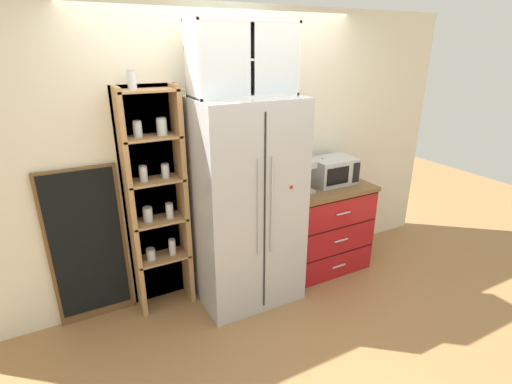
{
  "coord_description": "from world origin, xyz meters",
  "views": [
    {
      "loc": [
        -1.38,
        -2.77,
        2.22
      ],
      "look_at": [
        0.1,
        0.02,
        1.01
      ],
      "focal_mm": 26.92,
      "sensor_mm": 36.0,
      "label": 1
    }
  ],
  "objects_px": {
    "microwave": "(332,171)",
    "bottle_amber": "(321,173)",
    "refrigerator": "(246,204)",
    "mug_cream": "(328,182)",
    "chalkboard_menu": "(88,247)",
    "coffee_maker": "(301,175)"
  },
  "relations": [
    {
      "from": "refrigerator",
      "to": "microwave",
      "type": "distance_m",
      "value": 1.04
    },
    {
      "from": "refrigerator",
      "to": "mug_cream",
      "type": "bearing_deg",
      "value": 2.32
    },
    {
      "from": "microwave",
      "to": "chalkboard_menu",
      "type": "height_order",
      "value": "chalkboard_menu"
    },
    {
      "from": "microwave",
      "to": "coffee_maker",
      "type": "xyz_separation_m",
      "value": [
        -0.4,
        -0.04,
        0.03
      ]
    },
    {
      "from": "mug_cream",
      "to": "refrigerator",
      "type": "bearing_deg",
      "value": -177.68
    },
    {
      "from": "microwave",
      "to": "bottle_amber",
      "type": "bearing_deg",
      "value": 158.62
    },
    {
      "from": "microwave",
      "to": "mug_cream",
      "type": "height_order",
      "value": "microwave"
    },
    {
      "from": "chalkboard_menu",
      "to": "coffee_maker",
      "type": "bearing_deg",
      "value": -7.31
    },
    {
      "from": "mug_cream",
      "to": "bottle_amber",
      "type": "height_order",
      "value": "bottle_amber"
    },
    {
      "from": "microwave",
      "to": "mug_cream",
      "type": "bearing_deg",
      "value": -145.92
    },
    {
      "from": "microwave",
      "to": "bottle_amber",
      "type": "xyz_separation_m",
      "value": [
        -0.1,
        0.04,
        -0.02
      ]
    },
    {
      "from": "bottle_amber",
      "to": "chalkboard_menu",
      "type": "relative_size",
      "value": 0.19
    },
    {
      "from": "refrigerator",
      "to": "microwave",
      "type": "bearing_deg",
      "value": 5.94
    },
    {
      "from": "microwave",
      "to": "coffee_maker",
      "type": "height_order",
      "value": "coffee_maker"
    },
    {
      "from": "coffee_maker",
      "to": "chalkboard_menu",
      "type": "relative_size",
      "value": 0.23
    },
    {
      "from": "microwave",
      "to": "mug_cream",
      "type": "distance_m",
      "value": 0.15
    },
    {
      "from": "refrigerator",
      "to": "chalkboard_menu",
      "type": "xyz_separation_m",
      "value": [
        -1.3,
        0.31,
        -0.24
      ]
    },
    {
      "from": "refrigerator",
      "to": "coffee_maker",
      "type": "height_order",
      "value": "refrigerator"
    },
    {
      "from": "coffee_maker",
      "to": "mug_cream",
      "type": "distance_m",
      "value": 0.32
    },
    {
      "from": "coffee_maker",
      "to": "refrigerator",
      "type": "bearing_deg",
      "value": -174.06
    },
    {
      "from": "microwave",
      "to": "refrigerator",
      "type": "bearing_deg",
      "value": -174.06
    },
    {
      "from": "mug_cream",
      "to": "bottle_amber",
      "type": "bearing_deg",
      "value": 90.95
    }
  ]
}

